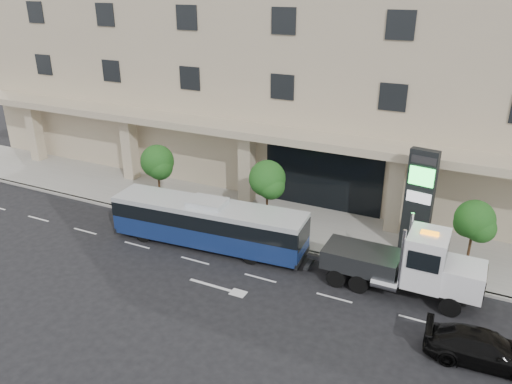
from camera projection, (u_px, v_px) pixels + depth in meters
ground at (272, 265)px, 27.14m from camera, size 120.00×120.00×0.00m
sidewalk at (305, 226)px, 31.24m from camera, size 120.00×6.00×0.15m
curb at (286, 247)px, 28.76m from camera, size 120.00×0.30×0.15m
convention_center at (362, 45)px, 36.00m from camera, size 60.00×17.60×20.00m
tree_left at (158, 164)px, 32.93m from camera, size 2.27×2.20×4.22m
tree_mid at (267, 181)px, 29.64m from camera, size 2.28×2.20×4.38m
tree_right at (475, 222)px, 25.07m from camera, size 2.10×2.00×4.04m
city_bus at (208, 223)px, 28.55m from camera, size 11.59×3.29×2.90m
tow_truck at (408, 265)px, 24.03m from camera, size 8.58×2.22×3.91m
black_sedan at (483, 348)px, 19.97m from camera, size 4.72×2.24×1.33m
signage_pylon at (419, 202)px, 27.00m from camera, size 1.56×0.77×6.02m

